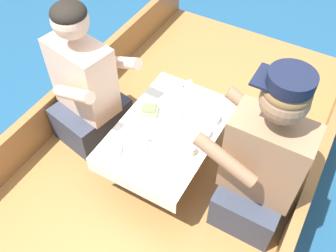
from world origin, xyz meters
The scene contains 22 objects.
ground_plane centered at (0.00, 0.00, 0.00)m, with size 60.00×60.00×0.00m, color navy.
boat_deck centered at (0.00, 0.00, 0.13)m, with size 1.76×3.43×0.26m, color #9E6B38.
gunwale_port centered at (-0.85, 0.00, 0.41)m, with size 0.06×3.43×0.29m, color #936033.
gunwale_starboard centered at (0.85, 0.00, 0.41)m, with size 0.06×3.43×0.29m, color #936033.
cockpit_table centered at (0.00, 0.06, 0.58)m, with size 0.57×0.84×0.35m.
person_port centered at (-0.58, 0.05, 0.67)m, with size 0.58×0.53×1.00m.
person_starboard centered at (0.58, 0.02, 0.70)m, with size 0.52×0.44×1.06m.
plate_sandwich centered at (-0.16, 0.11, 0.62)m, with size 0.18×0.18×0.01m.
plate_bread centered at (0.18, -0.21, 0.62)m, with size 0.17×0.17×0.01m.
sandwich centered at (-0.16, 0.11, 0.65)m, with size 0.12×0.12×0.05m.
bowl_port_near centered at (-0.19, -0.24, 0.64)m, with size 0.11×0.11×0.04m.
bowl_starboard_near centered at (0.18, 0.25, 0.64)m, with size 0.13×0.13×0.04m.
bowl_center_far centered at (0.19, 0.12, 0.64)m, with size 0.12×0.12×0.04m.
coffee_cup_port centered at (-0.07, -0.11, 0.64)m, with size 0.10×0.07×0.06m.
coffee_cup_starboard centered at (0.05, 0.30, 0.64)m, with size 0.09×0.06×0.06m.
coffee_cup_center centered at (0.00, 0.15, 0.64)m, with size 0.11×0.08×0.06m.
tin_can centered at (0.20, -0.04, 0.64)m, with size 0.07×0.07×0.05m.
utensil_spoon_starboard centered at (-0.08, 0.44, 0.62)m, with size 0.04×0.17×0.01m.
utensil_spoon_center centered at (-0.04, 0.32, 0.62)m, with size 0.17×0.06×0.01m.
utensil_knife_starboard centered at (-0.04, -0.01, 0.62)m, with size 0.16×0.08×0.00m.
utensil_knife_port centered at (-0.14, 0.43, 0.62)m, with size 0.17×0.06×0.00m.
utensil_fork_starboard centered at (-0.15, -0.10, 0.62)m, with size 0.17×0.08×0.00m.
Camera 1 is at (0.71, -1.19, 2.29)m, focal length 40.00 mm.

